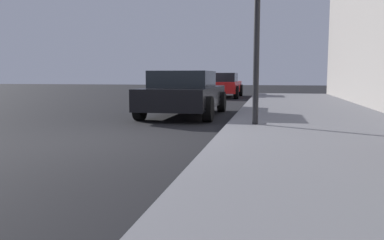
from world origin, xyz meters
The scene contains 4 objects.
ground_plane centered at (0.00, 0.00, 0.00)m, with size 80.00×80.00×0.00m, color black.
sidewalk centered at (4.00, 0.00, 0.07)m, with size 4.00×32.00×0.15m, color slate.
car_black centered at (0.49, 4.47, 0.65)m, with size 1.99×4.23×1.27m.
car_red centered at (0.35, 14.20, 0.65)m, with size 1.95×4.18×1.27m.
Camera 1 is at (2.89, -6.40, 1.15)m, focal length 36.76 mm.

